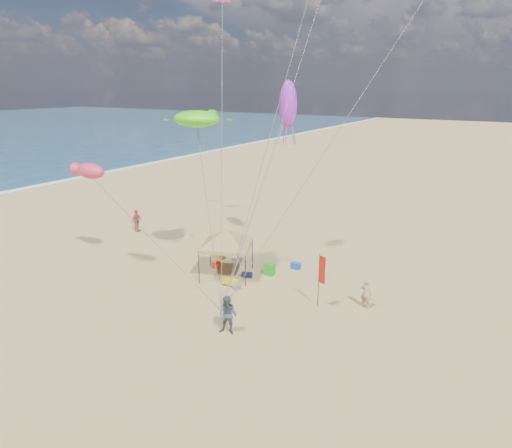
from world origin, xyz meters
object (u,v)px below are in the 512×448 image
at_px(cooler_blue, 296,266).
at_px(chair_yellow, 219,254).
at_px(person_near_a, 366,293).
at_px(cooler_red, 217,265).
at_px(person_near_b, 228,315).
at_px(person_far_a, 137,221).
at_px(person_near_c, 240,253).
at_px(beach_cart, 230,282).
at_px(canopy_tent, 226,231).
at_px(feather_flag, 321,273).
at_px(chair_green, 270,269).

xyz_separation_m(cooler_blue, chair_yellow, (-5.01, -1.08, 0.16)).
bearing_deg(person_near_a, cooler_red, 2.28).
height_order(person_near_b, person_far_a, person_near_b).
height_order(person_near_b, person_near_c, person_near_b).
height_order(cooler_blue, beach_cart, cooler_blue).
xyz_separation_m(canopy_tent, cooler_blue, (3.01, 3.05, -2.56)).
xyz_separation_m(feather_flag, beach_cart, (-5.40, -0.11, -1.70)).
distance_m(beach_cart, person_near_a, 7.51).
distance_m(beach_cart, person_far_a, 12.50).
distance_m(chair_yellow, person_far_a, 8.86).
bearing_deg(cooler_red, canopy_tent, -27.70).
bearing_deg(beach_cart, cooler_red, 142.26).
bearing_deg(cooler_red, person_near_a, -1.92).
distance_m(feather_flag, beach_cart, 5.67).
relative_size(chair_yellow, person_far_a, 0.40).
height_order(chair_green, person_near_c, person_near_c).
relative_size(cooler_blue, beach_cart, 0.60).
xyz_separation_m(cooler_red, chair_green, (3.29, 0.79, 0.16)).
xyz_separation_m(cooler_red, person_near_a, (9.50, -0.32, 0.59)).
bearing_deg(person_near_c, feather_flag, 179.97).
relative_size(beach_cart, person_near_a, 0.58).
height_order(person_near_a, person_far_a, person_far_a).
bearing_deg(beach_cart, person_near_c, 111.29).
bearing_deg(cooler_blue, person_near_b, -84.50).
relative_size(feather_flag, person_far_a, 1.64).
distance_m(feather_flag, person_near_a, 2.57).
distance_m(chair_yellow, person_near_a, 10.45).
distance_m(feather_flag, chair_green, 5.09).
bearing_deg(person_near_c, cooler_blue, -132.89).
bearing_deg(beach_cart, chair_green, 64.71).
xyz_separation_m(cooler_red, person_near_b, (5.01, -6.04, 0.73)).
distance_m(feather_flag, chair_yellow, 8.97).
height_order(cooler_red, person_near_a, person_near_a).
distance_m(feather_flag, person_near_c, 6.94).
bearing_deg(cooler_red, chair_green, 13.60).
distance_m(chair_green, person_near_c, 2.23).
bearing_deg(chair_yellow, beach_cart, -45.53).
height_order(chair_green, person_near_a, person_near_a).
relative_size(chair_yellow, person_near_b, 0.38).
distance_m(chair_green, person_far_a, 12.99).
bearing_deg(feather_flag, canopy_tent, 171.80).
relative_size(chair_green, beach_cart, 0.78).
xyz_separation_m(chair_green, person_near_b, (1.72, -6.83, 0.57)).
height_order(feather_flag, person_far_a, feather_flag).
height_order(cooler_blue, chair_green, chair_green).
bearing_deg(canopy_tent, chair_yellow, 135.36).
height_order(feather_flag, chair_yellow, feather_flag).
distance_m(person_near_a, person_near_b, 7.27).
height_order(chair_green, person_far_a, person_far_a).
relative_size(cooler_blue, chair_yellow, 0.77).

